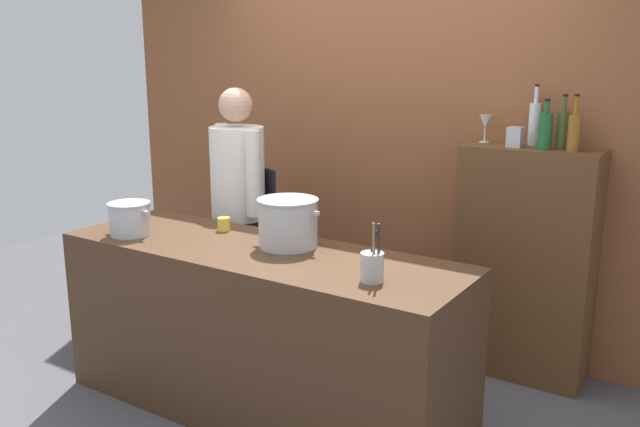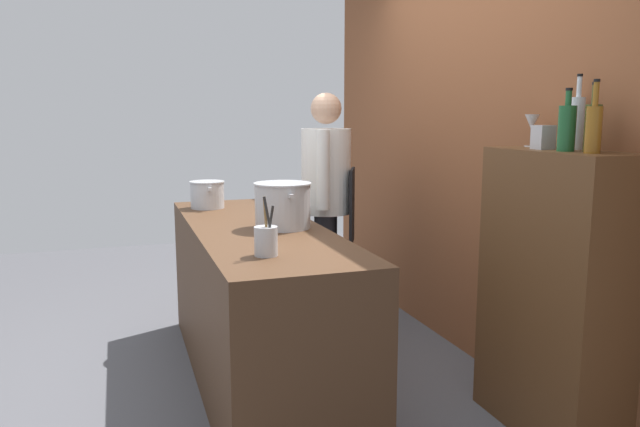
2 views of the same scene
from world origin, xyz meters
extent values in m
plane|color=#4C4C51|center=(0.00, 0.00, 0.00)|extent=(8.00, 8.00, 0.00)
cube|color=brown|center=(0.00, 1.40, 1.50)|extent=(4.40, 0.10, 3.00)
cube|color=#472D1C|center=(0.00, 0.00, 0.45)|extent=(2.19, 0.70, 0.90)
cube|color=brown|center=(1.01, 1.19, 0.68)|extent=(0.76, 0.32, 1.36)
cylinder|color=black|center=(-0.57, 0.60, 0.42)|extent=(0.14, 0.14, 0.84)
cylinder|color=black|center=(-0.75, 0.68, 0.42)|extent=(0.14, 0.14, 0.84)
cylinder|color=white|center=(-0.66, 0.64, 1.13)|extent=(0.34, 0.34, 0.58)
cube|color=black|center=(-0.59, 0.80, 0.89)|extent=(0.28, 0.14, 0.52)
cylinder|color=white|center=(-0.46, 0.55, 1.16)|extent=(0.09, 0.09, 0.52)
cylinder|color=white|center=(-0.86, 0.73, 1.16)|extent=(0.09, 0.09, 0.52)
sphere|color=tan|center=(-0.66, 0.64, 1.55)|extent=(0.21, 0.21, 0.21)
cylinder|color=#B7BABF|center=(0.09, 0.13, 1.02)|extent=(0.30, 0.30, 0.24)
cylinder|color=#B7BABF|center=(0.09, 0.13, 1.14)|extent=(0.32, 0.32, 0.01)
cube|color=#B7BABF|center=(-0.08, 0.13, 1.10)|extent=(0.04, 0.02, 0.02)
cube|color=#B7BABF|center=(0.26, 0.13, 1.10)|extent=(0.04, 0.02, 0.02)
cylinder|color=#B7BABF|center=(-0.76, -0.16, 0.99)|extent=(0.22, 0.22, 0.17)
cylinder|color=#B7BABF|center=(-0.76, -0.16, 1.08)|extent=(0.23, 0.23, 0.01)
cube|color=#B7BABF|center=(-0.89, -0.16, 1.04)|extent=(0.04, 0.02, 0.02)
cube|color=#B7BABF|center=(-0.63, -0.16, 1.04)|extent=(0.04, 0.02, 0.02)
cylinder|color=#B7BABF|center=(0.72, -0.12, 0.97)|extent=(0.10, 0.10, 0.13)
cylinder|color=#262626|center=(0.74, -0.11, 1.05)|extent=(0.03, 0.06, 0.25)
cylinder|color=olive|center=(0.72, -0.12, 1.04)|extent=(0.01, 0.03, 0.25)
cylinder|color=#262626|center=(0.70, -0.09, 1.02)|extent=(0.04, 0.04, 0.20)
cylinder|color=yellow|center=(-0.39, 0.19, 0.94)|extent=(0.07, 0.07, 0.07)
cylinder|color=#475123|center=(1.15, 1.22, 1.46)|extent=(0.07, 0.07, 0.20)
cylinder|color=#475123|center=(1.15, 1.22, 1.60)|extent=(0.02, 0.02, 0.08)
cylinder|color=black|center=(1.15, 1.22, 1.65)|extent=(0.03, 0.03, 0.01)
cylinder|color=#1E592D|center=(1.08, 1.15, 1.45)|extent=(0.08, 0.08, 0.20)
cylinder|color=#1E592D|center=(1.08, 1.15, 1.58)|extent=(0.03, 0.03, 0.06)
cylinder|color=black|center=(1.08, 1.15, 1.62)|extent=(0.03, 0.03, 0.01)
cylinder|color=silver|center=(0.98, 1.29, 1.47)|extent=(0.06, 0.06, 0.24)
cylinder|color=silver|center=(0.98, 1.29, 1.64)|extent=(0.02, 0.02, 0.09)
cylinder|color=black|center=(0.98, 1.29, 1.69)|extent=(0.03, 0.03, 0.01)
cylinder|color=#8C5919|center=(1.23, 1.16, 1.45)|extent=(0.07, 0.07, 0.19)
cylinder|color=#8C5919|center=(1.23, 1.16, 1.60)|extent=(0.02, 0.02, 0.10)
cylinder|color=black|center=(1.23, 1.16, 1.65)|extent=(0.03, 0.03, 0.01)
cylinder|color=silver|center=(0.70, 1.25, 1.36)|extent=(0.06, 0.06, 0.01)
cylinder|color=silver|center=(0.70, 1.25, 1.40)|extent=(0.01, 0.01, 0.08)
cone|color=silver|center=(0.70, 1.25, 1.48)|extent=(0.07, 0.07, 0.08)
cube|color=#B2B2B7|center=(0.92, 1.16, 1.41)|extent=(0.08, 0.08, 0.11)
camera|label=1|loc=(2.06, -2.60, 1.89)|focal=38.19mm
camera|label=2|loc=(3.28, -0.72, 1.52)|focal=34.19mm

